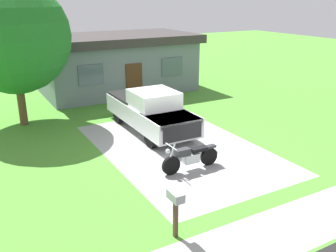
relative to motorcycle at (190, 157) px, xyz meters
The scene contains 8 objects.
ground_plane 2.02m from the motorcycle, 69.76° to the left, with size 80.00×80.00×0.00m, color #4C9230.
driveway_pad 2.02m from the motorcycle, 69.76° to the left, with size 5.71×8.81×0.01m, color #9F9F9F.
sidewalk_strip 4.24m from the motorcycle, 80.73° to the right, with size 36.00×1.80×0.01m, color #A7A7A2.
motorcycle is the anchor object (origin of this frame).
pickup_truck 4.38m from the motorcycle, 82.04° to the left, with size 2.04×5.64×1.90m.
mailbox 3.88m from the motorcycle, 127.93° to the right, with size 0.26×0.48×1.26m.
shade_tree 9.62m from the motorcycle, 118.03° to the left, with size 4.99×4.99×6.53m.
neighbor_house 12.22m from the motorcycle, 79.66° to the left, with size 9.60×5.60×3.50m.
Camera 1 is at (-7.04, -11.62, 5.68)m, focal length 39.60 mm.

